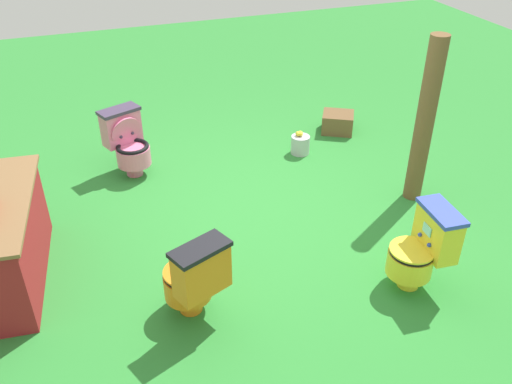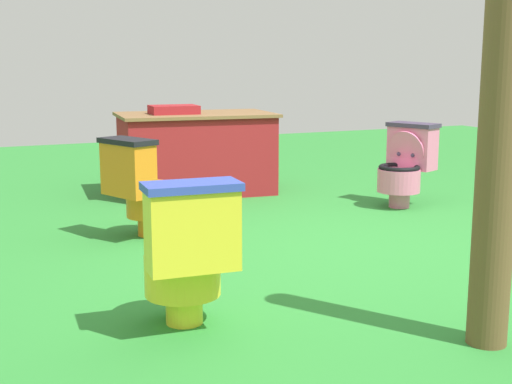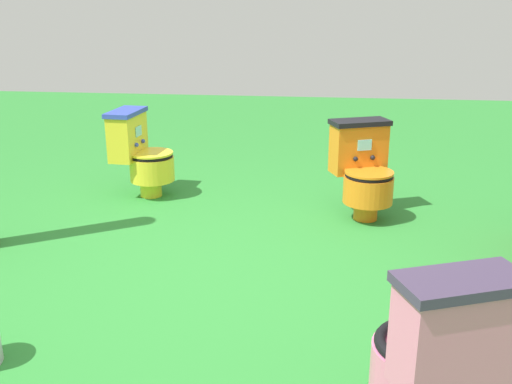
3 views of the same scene
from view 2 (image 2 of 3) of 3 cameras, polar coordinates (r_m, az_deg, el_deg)
ground at (r=4.86m, az=7.29°, el=-4.48°), size 14.00×14.00×0.00m
toilet_orange at (r=5.10m, az=-9.30°, el=0.42°), size 0.61×0.56×0.73m
toilet_pink at (r=6.26m, az=12.03°, el=2.24°), size 0.61×0.56×0.73m
toilet_yellow at (r=3.32m, az=-5.65°, el=-4.97°), size 0.45×0.52×0.73m
vendor_table at (r=6.78m, az=-4.91°, el=3.22°), size 1.54×1.01×0.85m
wooden_post at (r=3.20m, az=19.05°, el=2.66°), size 0.18×0.18×1.70m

